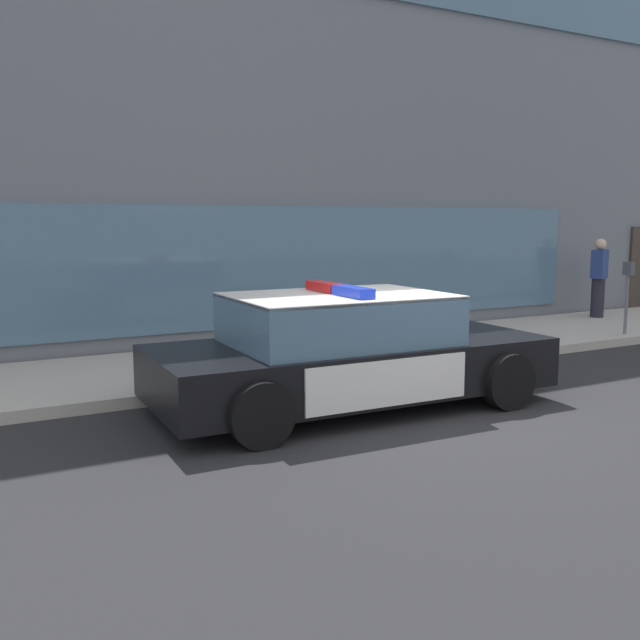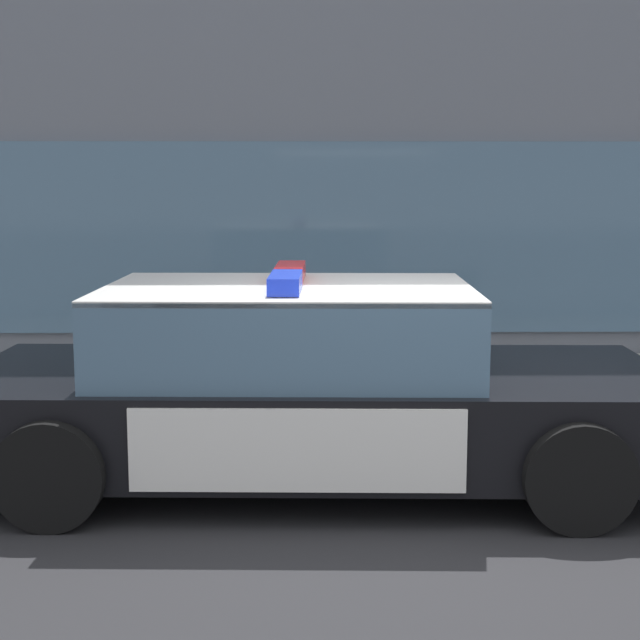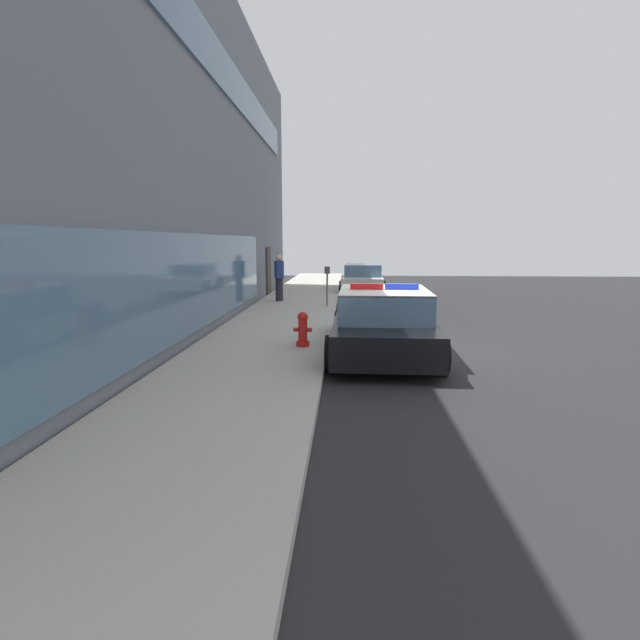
# 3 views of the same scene
# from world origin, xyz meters

# --- Properties ---
(ground) EXTENTS (48.00, 48.00, 0.00)m
(ground) POSITION_xyz_m (0.00, 0.00, 0.00)
(ground) COLOR #262628
(sidewalk) EXTENTS (48.00, 2.90, 0.15)m
(sidewalk) POSITION_xyz_m (0.00, 3.26, 0.07)
(sidewalk) COLOR #B2ADA3
(sidewalk) RESTS_ON ground
(storefront_building) EXTENTS (25.23, 11.84, 9.43)m
(storefront_building) POSITION_xyz_m (2.52, 10.64, 4.71)
(storefront_building) COLOR slate
(storefront_building) RESTS_ON ground
(police_cruiser) EXTENTS (4.86, 2.27, 1.49)m
(police_cruiser) POSITION_xyz_m (-0.76, 0.68, 0.68)
(police_cruiser) COLOR black
(police_cruiser) RESTS_ON ground
(fire_hydrant) EXTENTS (0.34, 0.39, 0.73)m
(fire_hydrant) POSITION_xyz_m (-0.65, 2.35, 0.50)
(fire_hydrant) COLOR red
(fire_hydrant) RESTS_ON sidewalk
(car_down_street) EXTENTS (4.76, 2.19, 1.29)m
(car_down_street) POSITION_xyz_m (12.62, 0.70, 0.63)
(car_down_street) COLOR silver
(car_down_street) RESTS_ON ground
(pedestrian_on_sidewalk) EXTENTS (0.47, 0.39, 1.71)m
(pedestrian_on_sidewalk) POSITION_xyz_m (7.56, 3.94, 1.01)
(pedestrian_on_sidewalk) COLOR #23232D
(pedestrian_on_sidewalk) RESTS_ON sidewalk
(parking_meter) EXTENTS (0.12, 0.18, 1.34)m
(parking_meter) POSITION_xyz_m (6.12, 2.11, 1.08)
(parking_meter) COLOR slate
(parking_meter) RESTS_ON sidewalk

